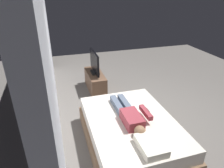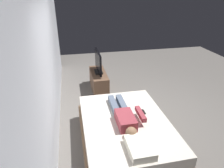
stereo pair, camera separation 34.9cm
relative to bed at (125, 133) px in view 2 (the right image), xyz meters
The scene contains 8 objects.
ground_plane 0.81m from the bed, 22.59° to the right, with size 10.00×10.00×0.00m, color slate.
back_wall 2.02m from the bed, 48.13° to the left, with size 6.40×0.10×2.80m, color silver.
bed is the anchor object (origin of this frame).
pillow 0.80m from the bed, behind, with size 0.48×0.34×0.12m, color silver.
person 0.36m from the bed, 36.48° to the left, with size 1.26×0.46×0.18m.
remote 0.51m from the bed, 64.85° to the right, with size 0.15×0.04×0.02m, color black.
tv_stand 2.32m from the bed, ahead, with size 1.10×0.40×0.50m, color brown.
tv 2.37m from the bed, ahead, with size 0.88×0.20×0.59m.
Camera 2 is at (-3.45, 1.12, 2.63)m, focal length 32.45 mm.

